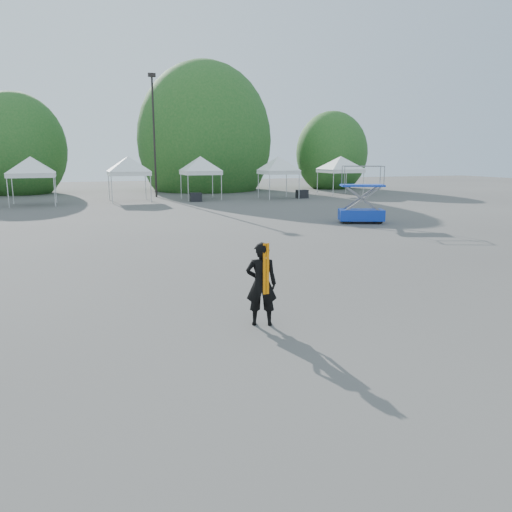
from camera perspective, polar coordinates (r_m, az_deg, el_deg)
name	(u,v)px	position (r m, az deg, el deg)	size (l,w,h in m)	color
ground	(252,313)	(11.02, -0.50, -6.48)	(120.00, 120.00, 0.00)	#474442
light_pole_east	(154,129)	(42.43, -11.60, 14.07)	(0.60, 0.25, 9.80)	black
tree_mid_w	(16,149)	(50.08, -25.74, 10.93)	(4.16, 4.16, 6.33)	#382314
tree_mid_e	(205,140)	(50.47, -5.89, 13.01)	(5.12, 5.12, 7.79)	#382314
tree_far_e	(332,153)	(53.37, 8.63, 11.55)	(3.84, 3.84, 5.84)	#382314
tent_d	(30,160)	(37.75, -24.38, 9.92)	(4.29, 4.29, 3.88)	silver
tent_e	(128,160)	(38.91, -14.41, 10.58)	(4.21, 4.21, 3.88)	silver
tent_f	(200,160)	(39.44, -6.38, 10.87)	(3.95, 3.95, 3.88)	silver
tent_g	(279,160)	(40.22, 2.59, 10.94)	(3.81, 3.81, 3.88)	silver
tent_h	(341,159)	(44.30, 9.66, 10.84)	(4.39, 4.39, 3.88)	silver
man	(261,284)	(10.02, 0.61, -3.20)	(0.72, 0.59, 1.71)	black
scissor_lift	(362,194)	(25.96, 12.01, 6.90)	(2.48, 1.87, 2.88)	#0E38B6
crate_mid	(196,197)	(37.75, -6.89, 6.69)	(0.85, 0.66, 0.66)	black
crate_east	(302,194)	(40.71, 5.29, 7.07)	(0.86, 0.67, 0.67)	black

